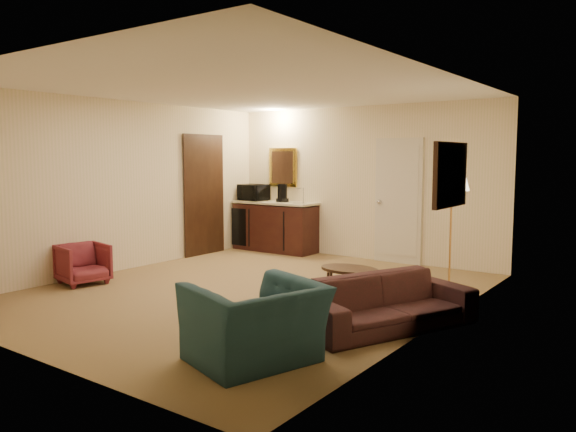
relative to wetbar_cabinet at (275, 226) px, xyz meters
The scene contains 11 objects.
ground 3.21m from the wetbar_cabinet, 58.76° to the right, with size 6.00×6.00×0.00m, color olive.
room_walls 2.79m from the wetbar_cabinet, 51.47° to the right, with size 5.02×6.01×2.61m.
wetbar_cabinet is the anchor object (origin of this frame).
sofa 4.93m from the wetbar_cabinet, 39.51° to the right, with size 1.85×0.54×0.72m, color black.
teal_armchair 5.72m from the wetbar_cabinet, 54.65° to the right, with size 1.04×0.68×0.91m, color #1E404D.
rose_chair_near 3.76m from the wetbar_cabinet, 97.64° to the right, with size 0.60×0.56×0.62m, color maroon.
coffee_table 3.86m from the wetbar_cabinet, 39.54° to the right, with size 0.73×0.49×0.42m, color black.
floor_lamp 3.99m from the wetbar_cabinet, 18.58° to the right, with size 0.43×0.43×1.62m, color #B7803D.
waste_bin 0.73m from the wetbar_cabinet, ahead, with size 0.22×0.22×0.28m, color black.
microwave 0.82m from the wetbar_cabinet, behind, with size 0.55×0.31×0.37m, color black.
coffee_maker 0.64m from the wetbar_cabinet, ahead, with size 0.18×0.18×0.33m, color black.
Camera 1 is at (4.58, -5.53, 1.74)m, focal length 35.00 mm.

